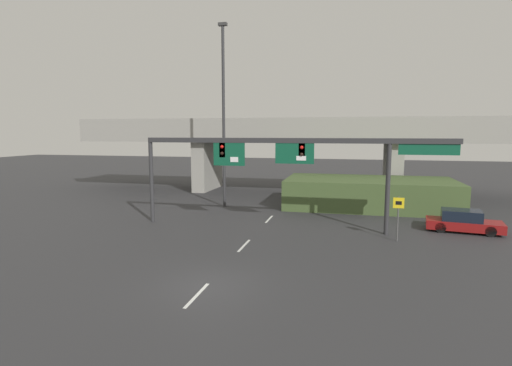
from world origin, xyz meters
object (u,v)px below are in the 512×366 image
object	(u,v)px
speed_limit_sign	(398,212)
parked_sedan_near_right	(463,222)
highway_light_pole_near	(224,112)
signal_gantry	(283,154)

from	to	relation	value
speed_limit_sign	parked_sedan_near_right	size ratio (longest dim) A/B	0.56
speed_limit_sign	highway_light_pole_near	bearing A→B (deg)	147.94
parked_sedan_near_right	signal_gantry	bearing A→B (deg)	-162.21
signal_gantry	speed_limit_sign	distance (m)	7.70
speed_limit_sign	highway_light_pole_near	size ratio (longest dim) A/B	0.17
highway_light_pole_near	parked_sedan_near_right	xyz separation A→B (m)	(17.19, -4.76, -7.16)
signal_gantry	parked_sedan_near_right	distance (m)	12.02
parked_sedan_near_right	speed_limit_sign	bearing A→B (deg)	-133.46
signal_gantry	speed_limit_sign	world-z (taller)	signal_gantry
signal_gantry	parked_sedan_near_right	world-z (taller)	signal_gantry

